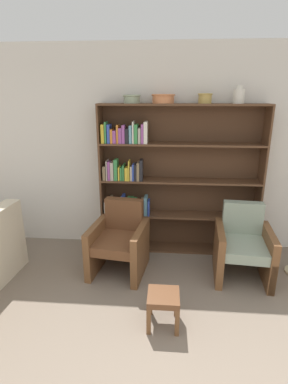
% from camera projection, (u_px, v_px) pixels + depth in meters
% --- Properties ---
extents(wall_back, '(12.00, 0.06, 2.75)m').
position_uv_depth(wall_back, '(189.00, 152.00, 4.06)').
color(wall_back, silver).
rests_on(wall_back, ground).
extents(bookshelf, '(2.13, 0.30, 2.01)m').
position_uv_depth(bookshelf, '(165.00, 181.00, 4.04)').
color(bookshelf, brown).
rests_on(bookshelf, ground).
extents(bowl_slate, '(0.22, 0.22, 0.10)m').
position_uv_depth(bowl_slate, '(132.00, 98.00, 3.72)').
color(bowl_slate, gray).
rests_on(bowl_slate, bookshelf).
extents(bowl_brass, '(0.29, 0.29, 0.11)m').
position_uv_depth(bowl_brass, '(163.00, 98.00, 3.69)').
color(bowl_brass, '#C67547').
rests_on(bowl_brass, bookshelf).
extents(bowl_olive, '(0.18, 0.18, 0.12)m').
position_uv_depth(bowl_olive, '(205.00, 98.00, 3.65)').
color(bowl_olive, tan).
rests_on(bowl_olive, bookshelf).
extents(vase_tall, '(0.13, 0.13, 0.21)m').
position_uv_depth(vase_tall, '(239.00, 96.00, 3.61)').
color(vase_tall, silver).
rests_on(vase_tall, bookshelf).
extents(armchair_leather, '(0.73, 0.77, 0.86)m').
position_uv_depth(armchair_leather, '(119.00, 241.00, 3.70)').
color(armchair_leather, brown).
rests_on(armchair_leather, ground).
extents(armchair_cushioned, '(0.70, 0.74, 0.86)m').
position_uv_depth(armchair_cushioned, '(243.00, 246.00, 3.59)').
color(armchair_cushioned, brown).
rests_on(armchair_cushioned, ground).
extents(footstool, '(0.30, 0.30, 0.34)m').
position_uv_depth(footstool, '(163.00, 301.00, 2.82)').
color(footstool, brown).
rests_on(footstool, ground).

